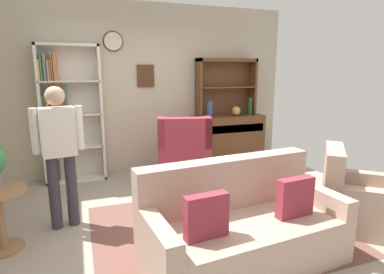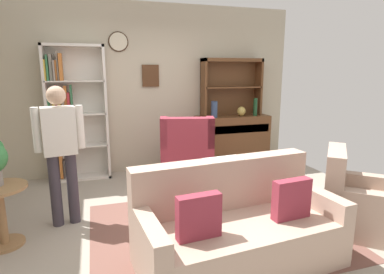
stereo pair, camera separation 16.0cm
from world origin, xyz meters
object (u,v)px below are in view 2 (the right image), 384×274
(vase_tall, at_px, (214,109))
(couch_floral, at_px, (236,229))
(book_stack, at_px, (219,182))
(coffee_table, at_px, (216,193))
(wingback_chair, at_px, (187,159))
(vase_round, at_px, (241,111))
(person_reading, at_px, (60,146))
(bookshelf, at_px, (72,113))
(plant_stand, at_px, (1,209))
(bottle_wine, at_px, (255,107))
(sideboard_hutch, at_px, (231,79))
(armchair_floral, at_px, (358,204))
(sideboard, at_px, (232,138))

(vase_tall, relative_size, couch_floral, 0.15)
(couch_floral, relative_size, book_stack, 8.94)
(coffee_table, bearing_deg, wingback_chair, 87.71)
(vase_round, xyz_separation_m, person_reading, (-2.87, -1.44, -0.10))
(bookshelf, xyz_separation_m, person_reading, (-0.05, -1.59, -0.16))
(couch_floral, height_order, plant_stand, couch_floral)
(vase_tall, relative_size, bottle_wine, 0.89)
(wingback_chair, height_order, coffee_table, wingback_chair)
(sideboard_hutch, bearing_deg, couch_floral, -112.77)
(wingback_chair, bearing_deg, armchair_floral, -55.72)
(book_stack, bearing_deg, couch_floral, -101.27)
(bottle_wine, relative_size, person_reading, 0.20)
(bookshelf, bearing_deg, sideboard_hutch, 0.49)
(sideboard, relative_size, bottle_wine, 4.16)
(sideboard_hutch, xyz_separation_m, plant_stand, (-3.30, -1.93, -1.18))
(vase_round, bearing_deg, bookshelf, 176.89)
(coffee_table, bearing_deg, bookshelf, 127.75)
(bottle_wine, xyz_separation_m, person_reading, (-3.13, -1.42, -0.17))
(coffee_table, bearing_deg, book_stack, 44.73)
(couch_floral, relative_size, person_reading, 1.20)
(sideboard_hutch, distance_m, book_stack, 2.53)
(bookshelf, height_order, couch_floral, bookshelf)
(couch_floral, xyz_separation_m, wingback_chair, (0.16, 2.14, 0.07))
(couch_floral, height_order, book_stack, couch_floral)
(sideboard_hutch, relative_size, wingback_chair, 1.05)
(bottle_wine, relative_size, coffee_table, 0.39)
(sideboard, xyz_separation_m, sideboard_hutch, (0.00, 0.11, 1.05))
(vase_round, bearing_deg, sideboard, 152.83)
(armchair_floral, bearing_deg, bookshelf, 138.17)
(vase_tall, bearing_deg, bottle_wine, -0.66)
(sideboard, distance_m, coffee_table, 2.26)
(bottle_wine, xyz_separation_m, coffee_table, (-1.48, -1.88, -0.72))
(armchair_floral, xyz_separation_m, plant_stand, (-3.61, 0.78, 0.09))
(vase_round, bearing_deg, plant_stand, -152.84)
(sideboard, height_order, book_stack, sideboard)
(vase_round, distance_m, armchair_floral, 2.64)
(person_reading, bearing_deg, couch_floral, -39.00)
(bottle_wine, xyz_separation_m, armchair_floral, (-0.08, -2.51, -0.79))
(sideboard, distance_m, couch_floral, 3.01)
(coffee_table, distance_m, book_stack, 0.13)
(bottle_wine, xyz_separation_m, couch_floral, (-1.59, -2.66, -0.76))
(plant_stand, bearing_deg, person_reading, 29.61)
(bookshelf, xyz_separation_m, couch_floral, (1.49, -2.84, -0.75))
(vase_tall, bearing_deg, plant_stand, -149.03)
(sideboard, height_order, wingback_chair, wingback_chair)
(plant_stand, bearing_deg, armchair_floral, -12.13)
(vase_tall, distance_m, coffee_table, 2.14)
(wingback_chair, relative_size, book_stack, 5.02)
(couch_floral, bearing_deg, person_reading, 141.00)
(armchair_floral, relative_size, plant_stand, 1.74)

